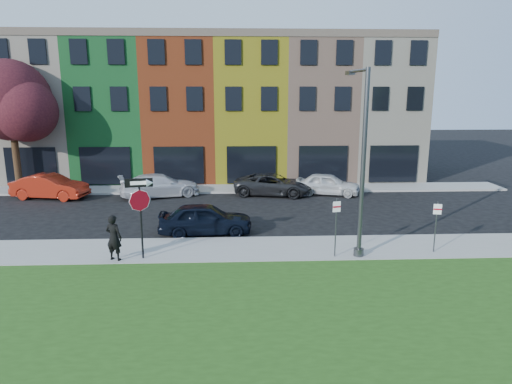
{
  "coord_description": "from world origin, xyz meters",
  "views": [
    {
      "loc": [
        -1.05,
        -15.11,
        6.63
      ],
      "look_at": [
        -0.21,
        4.0,
        2.31
      ],
      "focal_mm": 32.0,
      "sensor_mm": 36.0,
      "label": 1
    }
  ],
  "objects_px": {
    "man": "(114,238)",
    "sedan_near": "(205,219)",
    "stop_sign": "(140,202)",
    "street_lamp": "(361,164)"
  },
  "relations": [
    {
      "from": "man",
      "to": "sedan_near",
      "type": "relative_size",
      "value": 0.41
    },
    {
      "from": "stop_sign",
      "to": "sedan_near",
      "type": "relative_size",
      "value": 0.73
    },
    {
      "from": "man",
      "to": "street_lamp",
      "type": "height_order",
      "value": "street_lamp"
    },
    {
      "from": "stop_sign",
      "to": "street_lamp",
      "type": "distance_m",
      "value": 8.67
    },
    {
      "from": "man",
      "to": "sedan_near",
      "type": "xyz_separation_m",
      "value": [
        3.29,
        3.5,
        -0.29
      ]
    },
    {
      "from": "man",
      "to": "stop_sign",
      "type": "bearing_deg",
      "value": -153.01
    },
    {
      "from": "stop_sign",
      "to": "sedan_near",
      "type": "distance_m",
      "value": 4.37
    },
    {
      "from": "street_lamp",
      "to": "man",
      "type": "bearing_deg",
      "value": 177.56
    },
    {
      "from": "man",
      "to": "street_lamp",
      "type": "xyz_separation_m",
      "value": [
        9.6,
        0.25,
        2.78
      ]
    },
    {
      "from": "sedan_near",
      "to": "street_lamp",
      "type": "bearing_deg",
      "value": -120.26
    }
  ]
}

